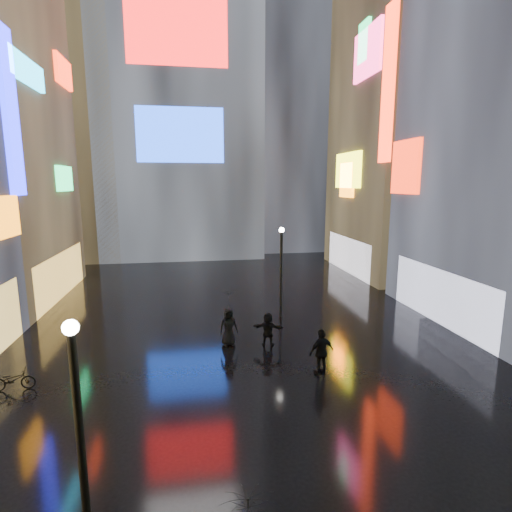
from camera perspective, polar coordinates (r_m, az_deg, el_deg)
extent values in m
plane|color=black|center=(23.50, -3.22, -8.54)|extent=(140.00, 140.00, 0.00)
cube|color=orange|center=(22.18, -32.07, 4.79)|extent=(0.25, 2.24, 1.94)
cube|color=#141CFF|center=(23.93, -31.67, 17.03)|extent=(0.25, 1.40, 8.00)
cube|color=#FFC659|center=(30.07, -26.14, -2.43)|extent=(0.20, 10.00, 3.00)
cube|color=#1BFA75|center=(31.12, -25.70, 9.93)|extent=(0.25, 3.00, 1.71)
cube|color=#1AC1FF|center=(26.81, -30.01, 21.98)|extent=(0.25, 4.84, 1.37)
cube|color=#FF290C|center=(33.81, -25.82, 22.57)|extent=(0.25, 3.32, 1.94)
cube|color=white|center=(24.15, 24.93, -5.28)|extent=(0.20, 9.00, 3.00)
cube|color=#FF290C|center=(26.73, 20.62, 11.81)|extent=(0.25, 2.99, 3.26)
cube|color=#FF290C|center=(29.93, 18.39, 22.20)|extent=(0.25, 1.40, 10.00)
cube|color=black|center=(37.52, 21.30, 19.52)|extent=(10.00, 12.00, 28.00)
cube|color=white|center=(35.34, 13.10, 0.15)|extent=(0.20, 9.00, 3.00)
cube|color=#FFFB19|center=(35.02, 13.00, 11.84)|extent=(0.25, 4.92, 2.91)
cube|color=#FF327A|center=(33.75, 15.66, 26.21)|extent=(0.25, 4.36, 3.46)
cube|color=orange|center=(35.11, 12.87, 10.51)|extent=(0.25, 2.63, 2.87)
cube|color=#1BFA75|center=(34.61, 15.21, 27.40)|extent=(0.25, 1.69, 2.90)
cube|color=black|center=(48.01, -10.98, 26.41)|extent=(16.00, 14.00, 42.00)
cube|color=#FF1414|center=(41.24, -11.25, 29.15)|extent=(9.00, 0.20, 6.00)
cube|color=#194CFF|center=(39.25, -10.77, 16.63)|extent=(8.00, 0.20, 5.00)
cube|color=black|center=(50.30, 4.06, 21.13)|extent=(12.00, 12.00, 34.00)
cube|color=black|center=(45.94, -25.10, 16.18)|extent=(10.00, 10.00, 26.00)
cylinder|color=black|center=(9.20, -23.65, -24.43)|extent=(0.16, 0.16, 5.00)
sphere|color=white|center=(8.06, -24.98, -9.25)|extent=(0.30, 0.30, 0.30)
cylinder|color=black|center=(22.67, 3.61, -2.68)|extent=(0.16, 0.16, 5.00)
sphere|color=white|center=(22.24, 3.69, 3.74)|extent=(0.30, 0.30, 0.30)
imported|color=black|center=(16.67, 9.34, -13.37)|extent=(1.19, 0.76, 1.89)
imported|color=black|center=(19.25, -3.93, -10.06)|extent=(0.97, 0.72, 1.80)
imported|color=black|center=(19.20, 1.73, -10.41)|extent=(1.56, 0.97, 1.61)
imported|color=black|center=(18.82, -3.98, -6.25)|extent=(1.30, 1.30, 0.87)
imported|color=black|center=(17.99, -31.39, -14.86)|extent=(1.57, 0.63, 0.81)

